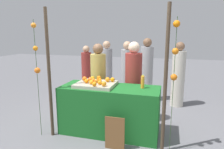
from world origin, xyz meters
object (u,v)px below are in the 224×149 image
Objects in this scene: orange_0 at (86,81)px; juice_bottle at (143,82)px; stall_counter at (110,110)px; vendor_right at (133,86)px; chalkboard_sign at (115,134)px; vendor_left at (98,84)px; orange_1 at (93,78)px.

orange_0 is 0.33× the size of juice_bottle.
stall_counter is at bearing -171.89° from juice_bottle.
vendor_right is at bearing 40.48° from orange_0.
vendor_left is (-0.67, 1.13, 0.49)m from chalkboard_sign.
vendor_left is (-0.02, 0.39, -0.22)m from orange_1.
vendor_right is (0.09, 1.10, 0.51)m from chalkboard_sign.
chalkboard_sign is at bearing -34.81° from orange_0.
orange_0 is 1.04× the size of orange_1.
chalkboard_sign is at bearing -94.65° from vendor_right.
juice_bottle is at bearing -6.78° from orange_1.
vendor_right is (-0.25, 0.48, -0.21)m from juice_bottle.
juice_bottle is (0.58, 0.08, 0.55)m from stall_counter.
orange_1 is 1.21m from chalkboard_sign.
juice_bottle is 1.01m from chalkboard_sign.
stall_counter is 0.69m from orange_0.
chalkboard_sign is (-0.34, -0.62, -0.72)m from juice_bottle.
vendor_right is at bearing 117.36° from juice_bottle.
vendor_left reaches higher than juice_bottle.
orange_1 is 0.45m from vendor_left.
chalkboard_sign is (0.66, -0.46, -0.71)m from orange_0.
chalkboard_sign is at bearing -48.62° from orange_1.
vendor_left is (-1.01, 0.51, -0.23)m from juice_bottle.
orange_0 is at bearing -92.58° from orange_1.
orange_0 reaches higher than orange_1.
vendor_right reaches higher than orange_1.
juice_bottle is at bearing -26.80° from vendor_left.
orange_1 is 0.13× the size of chalkboard_sign.
vendor_right is (0.74, 0.36, -0.20)m from orange_1.
vendor_left reaches higher than orange_1.
stall_counter is 23.36× the size of orange_0.
orange_0 reaches higher than stall_counter.
stall_counter is at bearing -120.41° from vendor_right.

